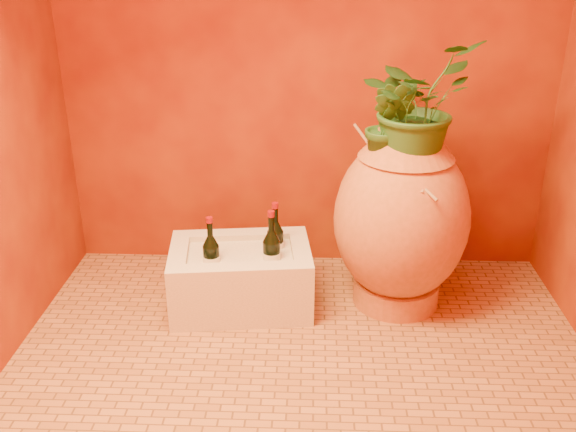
{
  "coord_description": "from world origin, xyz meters",
  "views": [
    {
      "loc": [
        0.03,
        -2.21,
        1.67
      ],
      "look_at": [
        -0.07,
        0.35,
        0.54
      ],
      "focal_mm": 40.0,
      "sensor_mm": 36.0,
      "label": 1
    }
  ],
  "objects_px": {
    "wine_bottle_c": "(211,259)",
    "wine_bottle_a": "(272,255)",
    "amphora": "(401,218)",
    "wall_tap": "(407,105)",
    "stone_basin": "(241,278)",
    "wine_bottle_b": "(275,244)"
  },
  "relations": [
    {
      "from": "amphora",
      "to": "stone_basin",
      "type": "height_order",
      "value": "amphora"
    },
    {
      "from": "amphora",
      "to": "wine_bottle_a",
      "type": "height_order",
      "value": "amphora"
    },
    {
      "from": "stone_basin",
      "to": "wine_bottle_b",
      "type": "relative_size",
      "value": 2.1
    },
    {
      "from": "wine_bottle_c",
      "to": "wall_tap",
      "type": "bearing_deg",
      "value": 28.03
    },
    {
      "from": "wine_bottle_a",
      "to": "wall_tap",
      "type": "xyz_separation_m",
      "value": [
        0.65,
        0.46,
        0.61
      ]
    },
    {
      "from": "wine_bottle_c",
      "to": "amphora",
      "type": "bearing_deg",
      "value": 8.8
    },
    {
      "from": "amphora",
      "to": "wine_bottle_c",
      "type": "height_order",
      "value": "amphora"
    },
    {
      "from": "amphora",
      "to": "stone_basin",
      "type": "relative_size",
      "value": 1.27
    },
    {
      "from": "stone_basin",
      "to": "wine_bottle_a",
      "type": "bearing_deg",
      "value": -15.06
    },
    {
      "from": "wine_bottle_a",
      "to": "wine_bottle_c",
      "type": "bearing_deg",
      "value": -173.36
    },
    {
      "from": "wine_bottle_a",
      "to": "wine_bottle_b",
      "type": "bearing_deg",
      "value": 85.03
    },
    {
      "from": "stone_basin",
      "to": "wall_tap",
      "type": "xyz_separation_m",
      "value": [
        0.8,
        0.42,
        0.76
      ]
    },
    {
      "from": "wine_bottle_c",
      "to": "stone_basin",
      "type": "bearing_deg",
      "value": 30.45
    },
    {
      "from": "wine_bottle_a",
      "to": "wine_bottle_c",
      "type": "relative_size",
      "value": 1.07
    },
    {
      "from": "amphora",
      "to": "wine_bottle_a",
      "type": "bearing_deg",
      "value": -170.22
    },
    {
      "from": "wine_bottle_c",
      "to": "wine_bottle_a",
      "type": "bearing_deg",
      "value": 6.64
    },
    {
      "from": "amphora",
      "to": "wine_bottle_c",
      "type": "bearing_deg",
      "value": -171.2
    },
    {
      "from": "wine_bottle_c",
      "to": "wall_tap",
      "type": "distance_m",
      "value": 1.21
    },
    {
      "from": "amphora",
      "to": "wall_tap",
      "type": "xyz_separation_m",
      "value": [
        0.04,
        0.36,
        0.45
      ]
    },
    {
      "from": "wine_bottle_b",
      "to": "wall_tap",
      "type": "xyz_separation_m",
      "value": [
        0.63,
        0.34,
        0.61
      ]
    },
    {
      "from": "amphora",
      "to": "wine_bottle_c",
      "type": "xyz_separation_m",
      "value": [
        -0.88,
        -0.14,
        -0.16
      ]
    },
    {
      "from": "amphora",
      "to": "wine_bottle_a",
      "type": "distance_m",
      "value": 0.63
    }
  ]
}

